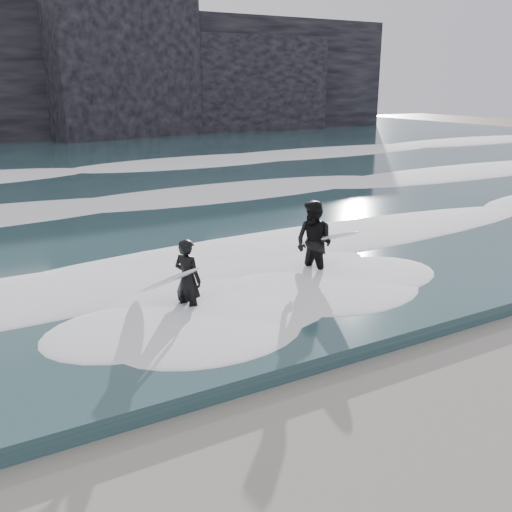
# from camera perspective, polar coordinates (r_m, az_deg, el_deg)

# --- Properties ---
(ground) EXTENTS (120.00, 120.00, 0.00)m
(ground) POSITION_cam_1_polar(r_m,az_deg,el_deg) (7.81, 20.92, -20.06)
(ground) COLOR #857350
(ground) RESTS_ON ground
(sea) EXTENTS (90.00, 52.00, 0.30)m
(sea) POSITION_cam_1_polar(r_m,az_deg,el_deg) (33.38, -21.02, 8.34)
(sea) COLOR #264248
(sea) RESTS_ON ground
(foam_near) EXTENTS (60.00, 3.20, 0.20)m
(foam_near) POSITION_cam_1_polar(r_m,az_deg,el_deg) (14.31, -7.51, -0.02)
(foam_near) COLOR white
(foam_near) RESTS_ON sea
(foam_mid) EXTENTS (60.00, 4.00, 0.24)m
(foam_mid) POSITION_cam_1_polar(r_m,az_deg,el_deg) (20.77, -15.02, 4.96)
(foam_mid) COLOR white
(foam_mid) RESTS_ON sea
(foam_far) EXTENTS (60.00, 4.80, 0.30)m
(foam_far) POSITION_cam_1_polar(r_m,az_deg,el_deg) (29.44, -19.75, 8.03)
(foam_far) COLOR white
(foam_far) RESTS_ON sea
(surfer_left) EXTENTS (1.27, 1.85, 1.67)m
(surfer_left) POSITION_cam_1_polar(r_m,az_deg,el_deg) (11.27, -7.24, -2.39)
(surfer_left) COLOR black
(surfer_left) RESTS_ON ground
(surfer_right) EXTENTS (1.23, 2.07, 1.97)m
(surfer_right) POSITION_cam_1_polar(r_m,az_deg,el_deg) (13.27, 5.95, 1.33)
(surfer_right) COLOR black
(surfer_right) RESTS_ON ground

